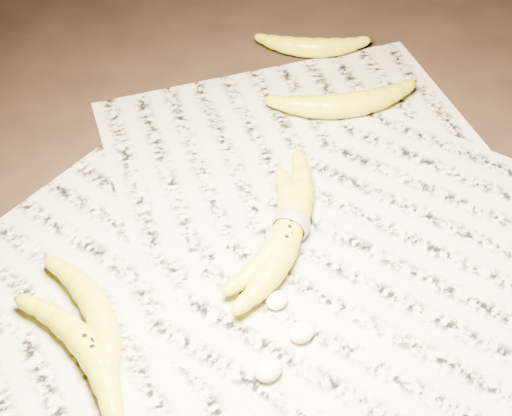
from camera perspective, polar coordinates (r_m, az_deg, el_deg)
ground at (r=0.94m, az=0.53°, el=-3.26°), size 3.00×3.00×0.00m
newspaper_patch at (r=0.93m, az=-0.57°, el=-3.94°), size 0.90×0.70×0.01m
banana_left_a at (r=0.84m, az=-13.25°, el=-10.88°), size 0.06×0.20×0.03m
banana_left_b at (r=0.87m, az=-12.47°, el=-8.15°), size 0.09×0.19×0.04m
banana_center at (r=0.91m, az=2.42°, el=-2.48°), size 0.21×0.18×0.04m
banana_taped at (r=0.93m, az=2.85°, el=-1.18°), size 0.24×0.17×0.04m
banana_upper_a at (r=1.12m, az=7.22°, el=8.32°), size 0.21×0.15×0.04m
banana_upper_b at (r=1.25m, az=4.49°, el=12.82°), size 0.16×0.15×0.03m
measuring_tape at (r=0.93m, az=2.85°, el=-1.18°), size 0.03×0.04×0.05m
flesh_chunk_a at (r=0.84m, az=3.67°, el=-9.70°), size 0.03×0.03×0.02m
flesh_chunk_b at (r=0.82m, az=0.99°, el=-12.64°), size 0.03×0.03×0.02m
flesh_chunk_c at (r=0.87m, az=1.70°, el=-7.25°), size 0.03×0.02×0.02m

